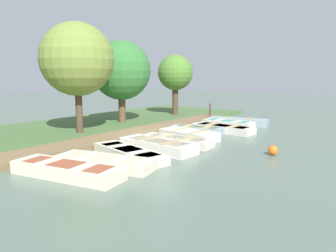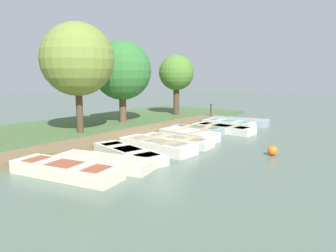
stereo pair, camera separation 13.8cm
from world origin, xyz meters
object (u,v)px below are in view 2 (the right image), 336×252
at_px(rowboat_1, 104,162).
at_px(rowboat_7, 223,128).
at_px(rowboat_0, 66,170).
at_px(rowboat_2, 128,153).
at_px(rowboat_6, 198,130).
at_px(mooring_post_far, 211,111).
at_px(rowboat_8, 229,124).
at_px(rowboat_5, 189,135).
at_px(buoy, 273,150).
at_px(rowboat_3, 157,145).
at_px(park_tree_right, 176,73).
at_px(rowboat_4, 176,141).
at_px(rowboat_9, 239,122).
at_px(park_tree_center, 122,71).
at_px(park_tree_left, 77,60).

bearing_deg(rowboat_1, rowboat_7, 76.31).
bearing_deg(rowboat_0, rowboat_2, 80.73).
distance_m(rowboat_6, mooring_post_far, 5.64).
bearing_deg(rowboat_8, rowboat_1, -87.64).
relative_size(rowboat_5, buoy, 7.70).
distance_m(rowboat_3, park_tree_right, 11.10).
relative_size(rowboat_4, rowboat_8, 1.15).
bearing_deg(rowboat_9, park_tree_center, -156.46).
bearing_deg(park_tree_right, rowboat_4, -54.44).
distance_m(mooring_post_far, park_tree_left, 9.93).
distance_m(rowboat_0, mooring_post_far, 13.93).
xyz_separation_m(rowboat_0, rowboat_4, (0.08, 5.62, -0.03)).
xyz_separation_m(rowboat_4, rowboat_6, (-0.69, 2.84, 0.01)).
relative_size(rowboat_1, rowboat_4, 1.08).
bearing_deg(park_tree_right, rowboat_2, -63.00).
xyz_separation_m(rowboat_1, rowboat_6, (-0.77, 7.09, 0.01)).
distance_m(rowboat_1, rowboat_9, 11.09).
bearing_deg(rowboat_0, park_tree_right, 101.69).
relative_size(rowboat_5, rowboat_6, 1.01).
relative_size(rowboat_3, rowboat_9, 0.94).
height_order(rowboat_2, park_tree_right, park_tree_right).
bearing_deg(buoy, rowboat_1, -128.50).
distance_m(rowboat_6, rowboat_9, 4.02).
bearing_deg(buoy, rowboat_9, 124.19).
xyz_separation_m(rowboat_9, mooring_post_far, (-2.64, 1.21, 0.34)).
distance_m(rowboat_7, park_tree_left, 8.19).
bearing_deg(park_tree_left, rowboat_8, 54.10).
bearing_deg(rowboat_8, rowboat_2, -88.83).
distance_m(rowboat_5, rowboat_6, 1.59).
distance_m(rowboat_1, rowboat_7, 8.35).
distance_m(rowboat_1, rowboat_6, 7.14).
bearing_deg(park_tree_center, mooring_post_far, 58.75).
bearing_deg(rowboat_3, rowboat_8, 96.28).
bearing_deg(rowboat_0, rowboat_8, 80.48).
bearing_deg(rowboat_5, rowboat_0, -82.18).
bearing_deg(rowboat_6, rowboat_2, -97.63).
distance_m(rowboat_1, park_tree_center, 9.82).
distance_m(rowboat_3, rowboat_5, 2.71).
distance_m(rowboat_0, rowboat_6, 8.48).
xyz_separation_m(rowboat_0, buoy, (4.07, 6.27, -0.02)).
xyz_separation_m(rowboat_1, park_tree_center, (-6.10, 7.07, 3.05)).
bearing_deg(park_tree_center, rowboat_3, -34.73).
xyz_separation_m(rowboat_2, park_tree_right, (-5.42, 10.64, 2.92)).
relative_size(rowboat_0, park_tree_right, 0.85).
bearing_deg(rowboat_4, rowboat_0, -94.38).
bearing_deg(rowboat_1, rowboat_8, 78.71).
bearing_deg(rowboat_3, park_tree_right, 125.14).
height_order(rowboat_0, park_tree_left, park_tree_left).
bearing_deg(rowboat_0, park_tree_center, 114.56).
xyz_separation_m(park_tree_center, park_tree_right, (0.45, 4.96, -0.14)).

